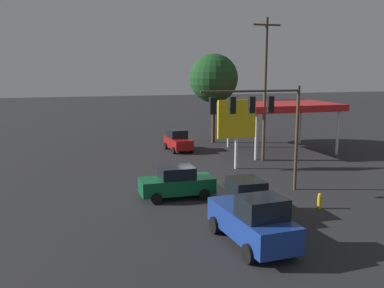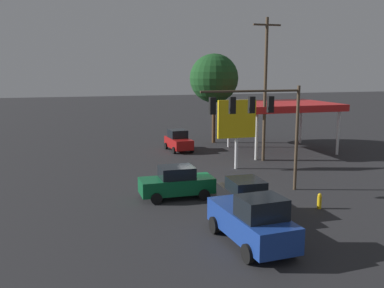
# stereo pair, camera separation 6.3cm
# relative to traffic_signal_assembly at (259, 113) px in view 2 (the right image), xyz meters

# --- Properties ---
(ground_plane) EXTENTS (200.00, 200.00, 0.00)m
(ground_plane) POSITION_rel_traffic_signal_assembly_xyz_m (3.20, -1.59, -5.00)
(ground_plane) COLOR #262628
(traffic_signal_assembly) EXTENTS (6.49, 0.43, 6.64)m
(traffic_signal_assembly) POSITION_rel_traffic_signal_assembly_xyz_m (0.00, 0.00, 0.00)
(traffic_signal_assembly) COLOR #473828
(traffic_signal_assembly) RESTS_ON ground
(utility_pole) EXTENTS (2.40, 0.26, 11.75)m
(utility_pole) POSITION_rel_traffic_signal_assembly_xyz_m (-4.59, -8.62, 1.17)
(utility_pole) COLOR #473828
(utility_pole) RESTS_ON ground
(gas_station_canopy) EXTENTS (9.22, 7.63, 4.57)m
(gas_station_canopy) POSITION_rel_traffic_signal_assembly_xyz_m (-8.14, -12.27, -0.78)
(gas_station_canopy) COLOR red
(gas_station_canopy) RESTS_ON ground
(price_sign) EXTENTS (3.06, 0.27, 5.35)m
(price_sign) POSITION_rel_traffic_signal_assembly_xyz_m (-1.24, -6.51, -1.26)
(price_sign) COLOR silver
(price_sign) RESTS_ON ground
(sedan_far) EXTENTS (4.41, 2.08, 1.93)m
(sedan_far) POSITION_rel_traffic_signal_assembly_xyz_m (5.10, -0.42, -4.05)
(sedan_far) COLOR #0C592D
(sedan_far) RESTS_ON ground
(hatchback_crossing) EXTENTS (2.17, 3.91, 1.97)m
(hatchback_crossing) POSITION_rel_traffic_signal_assembly_xyz_m (1.12, -15.07, -4.05)
(hatchback_crossing) COLOR maroon
(hatchback_crossing) RESTS_ON ground
(pickup_parked) EXTENTS (2.52, 5.32, 2.40)m
(pickup_parked) POSITION_rel_traffic_signal_assembly_xyz_m (3.71, 7.33, -3.89)
(pickup_parked) COLOR navy
(pickup_parked) RESTS_ON ground
(sedan_waiting) EXTENTS (2.18, 4.46, 1.93)m
(sedan_waiting) POSITION_rel_traffic_signal_assembly_xyz_m (2.36, 3.53, -4.05)
(sedan_waiting) COLOR black
(sedan_waiting) RESTS_ON ground
(street_tree) EXTENTS (5.02, 5.02, 9.23)m
(street_tree) POSITION_rel_traffic_signal_assembly_xyz_m (-3.58, -18.35, 1.70)
(street_tree) COLOR #4C331E
(street_tree) RESTS_ON ground
(fire_hydrant) EXTENTS (0.24, 0.24, 0.88)m
(fire_hydrant) POSITION_rel_traffic_signal_assembly_xyz_m (-1.96, 3.81, -4.56)
(fire_hydrant) COLOR gold
(fire_hydrant) RESTS_ON ground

